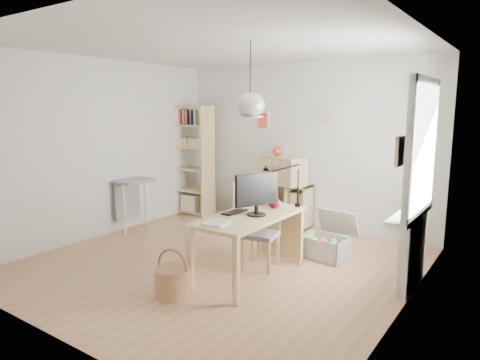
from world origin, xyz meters
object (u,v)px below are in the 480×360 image
Objects in this scene: desk at (250,222)px; chair at (262,230)px; cube_shelf at (272,206)px; monitor at (257,192)px; drawer_chest at (284,170)px; storage_chest at (327,243)px; tall_bookshelf at (191,156)px.

chair is at bearing 99.77° from desk.
monitor reaches higher than cube_shelf.
chair reaches higher than desk.
drawer_chest reaches higher than cube_shelf.
chair is (0.96, -1.86, 0.16)m from cube_shelf.
desk is 2.17× the size of storage_chest.
monitor is at bearing -63.52° from cube_shelf.
storage_chest is (0.48, 1.14, -0.46)m from desk.
monitor reaches higher than drawer_chest.
tall_bookshelf is 2.54× the size of drawer_chest.
tall_bookshelf reaches higher than desk.
monitor is at bearing -79.68° from chair.
desk is at bearing -48.61° from drawer_chest.
tall_bookshelf is 3.04m from chair.
cube_shelf is at bearing -167.10° from drawer_chest.
chair is at bearing -32.03° from tall_bookshelf.
storage_chest is 0.88× the size of drawer_chest.
storage_chest is at bearing 66.96° from desk.
cube_shelf is (-1.02, 2.23, -0.36)m from desk.
cube_shelf is 2.58m from monitor.
storage_chest is (1.51, -1.09, -0.10)m from cube_shelf.
tall_bookshelf is at bearing -150.41° from drawer_chest.
drawer_chest reaches higher than desk.
storage_chest is at bearing -14.81° from tall_bookshelf.
monitor reaches higher than storage_chest.
tall_bookshelf reaches higher than monitor.
chair is (-0.06, 0.37, -0.19)m from desk.
chair is 2.01m from drawer_chest.
desk is 1.85× the size of chair.
drawer_chest is at bearing 145.42° from storage_chest.
chair is 1.53× the size of monitor.
tall_bookshelf is 3.78× the size of monitor.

